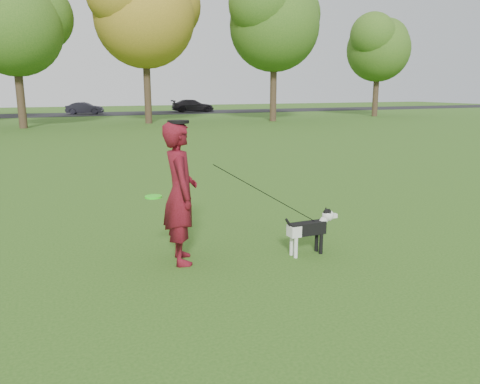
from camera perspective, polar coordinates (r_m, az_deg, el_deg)
name	(u,v)px	position (r m, az deg, el deg)	size (l,w,h in m)	color
ground	(262,244)	(7.56, 2.69, -6.29)	(120.00, 120.00, 0.00)	#285116
road	(74,115)	(46.60, -19.55, 8.89)	(120.00, 7.00, 0.02)	black
man	(180,193)	(6.58, -7.30, -0.15)	(0.73, 0.48, 2.01)	#520B10
dog	(311,227)	(7.06, 8.64, -4.23)	(0.91, 0.18, 0.69)	black
car_mid	(85,108)	(46.65, -18.40, 9.67)	(1.17, 3.34, 1.10)	black
car_right	(193,106)	(48.72, -5.78, 10.42)	(1.75, 4.30, 1.25)	black
man_held_items	(267,194)	(6.79, 3.28, -0.29)	(2.50, 0.61, 1.55)	#2CFA1F
tree_row	(58,5)	(32.91, -21.35, 20.46)	(51.74, 8.86, 12.01)	#38281C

